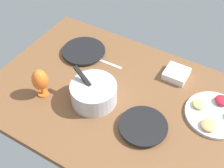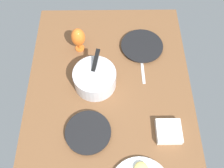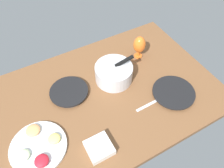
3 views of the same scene
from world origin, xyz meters
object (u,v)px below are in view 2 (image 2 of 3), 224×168
(mixing_bowl, at_px, (95,78))
(hurricane_glass_orange, at_px, (78,38))
(dinner_plate_right, at_px, (142,46))
(square_bowl_white, at_px, (169,131))
(dinner_plate_left, at_px, (88,133))

(mixing_bowl, relative_size, hurricane_glass_orange, 1.46)
(dinner_plate_right, distance_m, hurricane_glass_orange, 0.44)
(dinner_plate_right, distance_m, square_bowl_white, 0.63)
(dinner_plate_left, xyz_separation_m, mixing_bowl, (0.33, -0.03, 0.05))
(dinner_plate_left, bearing_deg, hurricane_glass_orange, 7.45)
(dinner_plate_right, bearing_deg, mixing_bowl, 132.47)
(dinner_plate_left, relative_size, square_bowl_white, 1.86)
(mixing_bowl, distance_m, hurricane_glass_orange, 0.31)
(mixing_bowl, bearing_deg, dinner_plate_right, -47.53)
(dinner_plate_right, distance_m, mixing_bowl, 0.43)
(mixing_bowl, distance_m, square_bowl_white, 0.54)
(dinner_plate_right, height_order, square_bowl_white, square_bowl_white)
(mixing_bowl, bearing_deg, dinner_plate_left, 174.35)
(dinner_plate_left, distance_m, hurricane_glass_orange, 0.63)
(dinner_plate_right, height_order, mixing_bowl, mixing_bowl)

